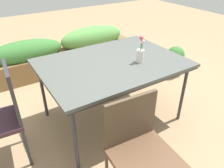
{
  "coord_description": "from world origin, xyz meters",
  "views": [
    {
      "loc": [
        -1.13,
        -1.89,
        1.78
      ],
      "look_at": [
        0.02,
        -0.07,
        0.48
      ],
      "focal_mm": 35.01,
      "sensor_mm": 36.0,
      "label": 1
    }
  ],
  "objects_px": {
    "planter_box": "(63,53)",
    "chair_near_left": "(140,147)",
    "dining_table": "(112,65)",
    "flower_vase": "(140,53)",
    "chair_end_left": "(4,113)",
    "potted_plant": "(175,61)"
  },
  "relations": [
    {
      "from": "chair_end_left",
      "to": "planter_box",
      "type": "distance_m",
      "value": 1.96
    },
    {
      "from": "dining_table",
      "to": "chair_end_left",
      "type": "height_order",
      "value": "chair_end_left"
    },
    {
      "from": "dining_table",
      "to": "potted_plant",
      "type": "bearing_deg",
      "value": 15.01
    },
    {
      "from": "planter_box",
      "to": "dining_table",
      "type": "bearing_deg",
      "value": -89.95
    },
    {
      "from": "chair_near_left",
      "to": "potted_plant",
      "type": "height_order",
      "value": "chair_near_left"
    },
    {
      "from": "chair_end_left",
      "to": "planter_box",
      "type": "relative_size",
      "value": 0.37
    },
    {
      "from": "chair_near_left",
      "to": "flower_vase",
      "type": "bearing_deg",
      "value": -123.48
    },
    {
      "from": "planter_box",
      "to": "potted_plant",
      "type": "relative_size",
      "value": 5.27
    },
    {
      "from": "chair_near_left",
      "to": "flower_vase",
      "type": "xyz_separation_m",
      "value": [
        0.59,
        0.76,
        0.37
      ]
    },
    {
      "from": "flower_vase",
      "to": "potted_plant",
      "type": "distance_m",
      "value": 1.48
    },
    {
      "from": "potted_plant",
      "to": "chair_end_left",
      "type": "bearing_deg",
      "value": -171.3
    },
    {
      "from": "chair_near_left",
      "to": "potted_plant",
      "type": "xyz_separation_m",
      "value": [
        1.81,
        1.33,
        -0.24
      ]
    },
    {
      "from": "dining_table",
      "to": "flower_vase",
      "type": "relative_size",
      "value": 5.15
    },
    {
      "from": "chair_end_left",
      "to": "flower_vase",
      "type": "height_order",
      "value": "flower_vase"
    },
    {
      "from": "potted_plant",
      "to": "chair_near_left",
      "type": "bearing_deg",
      "value": -143.77
    },
    {
      "from": "planter_box",
      "to": "flower_vase",
      "type": "bearing_deg",
      "value": -81.84
    },
    {
      "from": "dining_table",
      "to": "planter_box",
      "type": "bearing_deg",
      "value": 90.05
    },
    {
      "from": "chair_end_left",
      "to": "chair_near_left",
      "type": "relative_size",
      "value": 1.12
    },
    {
      "from": "planter_box",
      "to": "chair_near_left",
      "type": "bearing_deg",
      "value": -97.66
    },
    {
      "from": "dining_table",
      "to": "planter_box",
      "type": "height_order",
      "value": "dining_table"
    },
    {
      "from": "flower_vase",
      "to": "potted_plant",
      "type": "xyz_separation_m",
      "value": [
        1.22,
        0.56,
        -0.61
      ]
    },
    {
      "from": "chair_end_left",
      "to": "potted_plant",
      "type": "distance_m",
      "value": 2.66
    }
  ]
}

